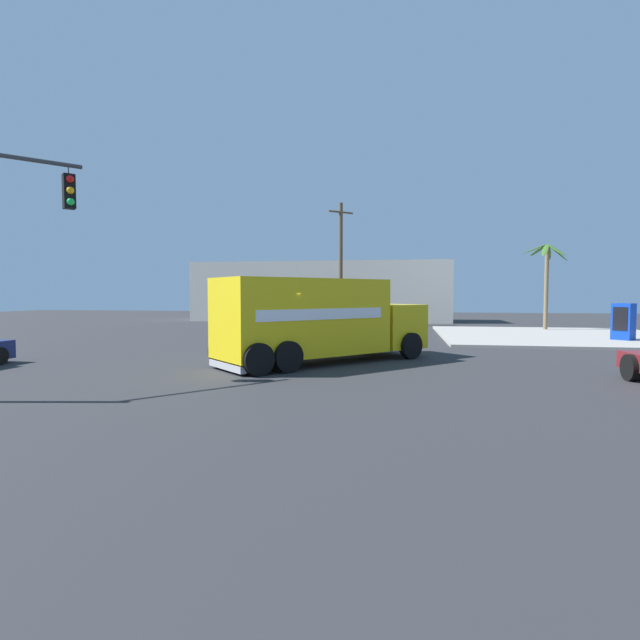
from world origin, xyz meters
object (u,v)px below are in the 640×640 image
vending_machine_red (623,322)px  utility_pole (341,263)px  palm_tree_far (546,272)px  delivery_truck (319,320)px

vending_machine_red → utility_pole: (-15.75, 10.70, 3.79)m
vending_machine_red → palm_tree_far: palm_tree_far is taller
palm_tree_far → utility_pole: bearing=165.7°
palm_tree_far → utility_pole: 14.46m
palm_tree_far → utility_pole: size_ratio=0.59×
delivery_truck → vending_machine_red: delivery_truck is taller
vending_machine_red → palm_tree_far: bearing=103.9°
delivery_truck → utility_pole: bearing=94.9°
vending_machine_red → utility_pole: 19.41m
delivery_truck → palm_tree_far: 20.91m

